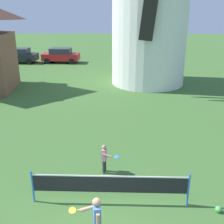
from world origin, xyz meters
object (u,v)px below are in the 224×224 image
object	(u,v)px
parked_car_red	(61,55)
tennis_net	(110,184)
player_far	(105,157)
player_near	(96,219)
parked_car_black	(19,55)
stray_ball	(218,209)

from	to	relation	value
parked_car_red	tennis_net	bearing A→B (deg)	-74.87
tennis_net	player_far	bearing A→B (deg)	98.16
tennis_net	player_far	distance (m)	1.73
tennis_net	player_near	distance (m)	1.64
tennis_net	player_near	world-z (taller)	player_near
player_near	parked_car_red	world-z (taller)	parked_car_red
tennis_net	player_near	size ratio (longest dim) A/B	3.40
player_far	parked_car_black	size ratio (longest dim) A/B	0.29
tennis_net	player_far	world-z (taller)	player_far
player_far	parked_car_red	world-z (taller)	parked_car_red
player_near	stray_ball	size ratio (longest dim) A/B	7.36
player_far	parked_car_black	bearing A→B (deg)	116.41
stray_ball	parked_car_black	world-z (taller)	parked_car_black
player_near	parked_car_black	xyz separation A→B (m)	(-10.39, 24.31, 0.01)
parked_car_black	parked_car_red	xyz separation A→B (m)	(4.46, 0.25, 0.00)
player_far	stray_ball	xyz separation A→B (m)	(3.48, -2.02, -0.54)
tennis_net	player_near	bearing A→B (deg)	-99.77
player_near	parked_car_red	distance (m)	25.26
player_near	parked_car_black	bearing A→B (deg)	113.14
tennis_net	parked_car_red	bearing A→B (deg)	105.13
tennis_net	parked_car_black	size ratio (longest dim) A/B	1.25
player_far	parked_car_black	world-z (taller)	parked_car_black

